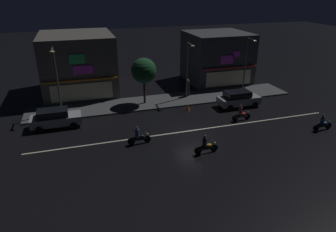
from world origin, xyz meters
TOP-DOWN VIEW (x-y plane):
  - ground_plane at (0.00, 0.00)m, footprint 140.00×140.00m
  - lane_divider_stripe at (0.00, 0.00)m, footprint 27.24×0.16m
  - sidewalk_far at (0.00, 7.63)m, footprint 28.67×4.03m
  - storefront_left_block at (8.60, 13.26)m, footprint 7.43×7.38m
  - storefront_center_block at (-8.60, 14.07)m, footprint 7.95×9.00m
  - streetlamp_west at (-10.77, 7.26)m, footprint 0.44×1.64m
  - streetlamp_mid at (2.52, 7.68)m, footprint 0.44×1.64m
  - streetlamp_east at (9.71, 7.81)m, footprint 0.44×1.64m
  - pedestrian_on_sidewalk at (2.83, 8.30)m, footprint 0.37×0.37m
  - street_tree at (-2.35, 7.54)m, footprint 2.59×2.59m
  - parked_car_near_kerb at (-11.21, 4.30)m, footprint 4.30×1.98m
  - parked_car_trailing at (6.75, 3.95)m, footprint 4.30×1.98m
  - motorcycle_lead at (5.24, 0.71)m, footprint 1.90×0.60m
  - motorcycle_following at (-0.36, -3.87)m, footprint 1.90×0.60m
  - motorcycle_opposite_lane at (10.94, -3.25)m, footprint 1.90×0.60m
  - motorcycle_trailing_far at (-4.85, -0.93)m, footprint 1.90×0.60m
  - traffic_cone at (1.43, 4.51)m, footprint 0.36×0.36m

SIDE VIEW (x-z plane):
  - ground_plane at x=0.00m, z-range 0.00..0.00m
  - lane_divider_stripe at x=0.00m, z-range 0.00..0.01m
  - sidewalk_far at x=0.00m, z-range 0.00..0.14m
  - traffic_cone at x=1.43m, z-range 0.00..0.55m
  - motorcycle_lead at x=5.24m, z-range -0.13..1.39m
  - motorcycle_following at x=-0.36m, z-range -0.13..1.39m
  - motorcycle_opposite_lane at x=10.94m, z-range -0.13..1.39m
  - motorcycle_trailing_far at x=-4.85m, z-range -0.13..1.39m
  - parked_car_near_kerb at x=-11.21m, z-range 0.03..1.70m
  - parked_car_trailing at x=6.75m, z-range 0.03..1.70m
  - pedestrian_on_sidewalk at x=2.83m, z-range 0.07..2.00m
  - storefront_left_block at x=8.60m, z-range 0.00..6.24m
  - storefront_center_block at x=-8.60m, z-range 0.00..6.70m
  - street_tree at x=-2.35m, z-range 1.23..6.03m
  - streetlamp_mid at x=2.52m, z-range 0.75..6.82m
  - streetlamp_east at x=9.71m, z-range 0.76..6.96m
  - streetlamp_west at x=-10.77m, z-range 0.76..7.14m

